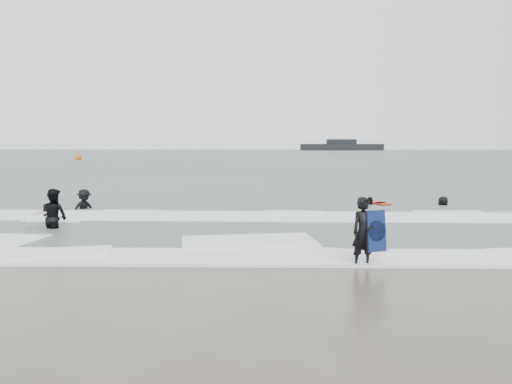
{
  "coord_description": "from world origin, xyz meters",
  "views": [
    {
      "loc": [
        0.65,
        -12.79,
        2.91
      ],
      "look_at": [
        0.0,
        5.0,
        1.1
      ],
      "focal_mm": 35.0,
      "sensor_mm": 36.0,
      "label": 1
    }
  ],
  "objects_px": {
    "surfer_wading": "(55,229)",
    "surfer_right_near": "(370,206)",
    "surfer_centre": "(363,267)",
    "buoy": "(78,158)",
    "surfer_right_far": "(443,206)",
    "surfer_breaker": "(84,210)",
    "vessel_horizon": "(341,146)"
  },
  "relations": [
    {
      "from": "surfer_wading",
      "to": "surfer_breaker",
      "type": "relative_size",
      "value": 1.1
    },
    {
      "from": "surfer_wading",
      "to": "surfer_centre",
      "type": "bearing_deg",
      "value": 177.63
    },
    {
      "from": "surfer_right_near",
      "to": "vessel_horizon",
      "type": "distance_m",
      "value": 137.9
    },
    {
      "from": "buoy",
      "to": "vessel_horizon",
      "type": "height_order",
      "value": "vessel_horizon"
    },
    {
      "from": "surfer_right_near",
      "to": "surfer_right_far",
      "type": "xyz_separation_m",
      "value": [
        3.25,
        -0.04,
        0.0
      ]
    },
    {
      "from": "surfer_centre",
      "to": "surfer_breaker",
      "type": "relative_size",
      "value": 0.95
    },
    {
      "from": "surfer_right_far",
      "to": "buoy",
      "type": "relative_size",
      "value": 0.97
    },
    {
      "from": "surfer_right_near",
      "to": "buoy",
      "type": "bearing_deg",
      "value": -86.45
    },
    {
      "from": "vessel_horizon",
      "to": "surfer_right_near",
      "type": "bearing_deg",
      "value": -97.05
    },
    {
      "from": "surfer_centre",
      "to": "surfer_wading",
      "type": "distance_m",
      "value": 10.49
    },
    {
      "from": "surfer_right_near",
      "to": "surfer_breaker",
      "type": "bearing_deg",
      "value": -20.75
    },
    {
      "from": "surfer_centre",
      "to": "surfer_breaker",
      "type": "height_order",
      "value": "surfer_breaker"
    },
    {
      "from": "surfer_breaker",
      "to": "surfer_right_near",
      "type": "bearing_deg",
      "value": -38.69
    },
    {
      "from": "surfer_right_near",
      "to": "surfer_right_far",
      "type": "relative_size",
      "value": 0.98
    },
    {
      "from": "surfer_right_near",
      "to": "buoy",
      "type": "relative_size",
      "value": 0.94
    },
    {
      "from": "surfer_right_near",
      "to": "surfer_right_far",
      "type": "distance_m",
      "value": 3.25
    },
    {
      "from": "surfer_right_near",
      "to": "vessel_horizon",
      "type": "bearing_deg",
      "value": -126.5
    },
    {
      "from": "vessel_horizon",
      "to": "buoy",
      "type": "bearing_deg",
      "value": -121.64
    },
    {
      "from": "surfer_wading",
      "to": "surfer_breaker",
      "type": "bearing_deg",
      "value": -56.79
    },
    {
      "from": "surfer_wading",
      "to": "vessel_horizon",
      "type": "relative_size",
      "value": 0.07
    },
    {
      "from": "surfer_centre",
      "to": "buoy",
      "type": "bearing_deg",
      "value": 97.64
    },
    {
      "from": "surfer_centre",
      "to": "buoy",
      "type": "distance_m",
      "value": 72.03
    },
    {
      "from": "surfer_centre",
      "to": "surfer_wading",
      "type": "height_order",
      "value": "surfer_wading"
    },
    {
      "from": "surfer_breaker",
      "to": "buoy",
      "type": "height_order",
      "value": "buoy"
    },
    {
      "from": "surfer_right_far",
      "to": "surfer_wading",
      "type": "bearing_deg",
      "value": -1.15
    },
    {
      "from": "surfer_centre",
      "to": "surfer_wading",
      "type": "xyz_separation_m",
      "value": [
        -9.4,
        4.66,
        0.0
      ]
    },
    {
      "from": "surfer_wading",
      "to": "surfer_right_far",
      "type": "bearing_deg",
      "value": -132.75
    },
    {
      "from": "surfer_centre",
      "to": "vessel_horizon",
      "type": "height_order",
      "value": "vessel_horizon"
    },
    {
      "from": "surfer_breaker",
      "to": "buoy",
      "type": "bearing_deg",
      "value": 64.49
    },
    {
      "from": "surfer_centre",
      "to": "surfer_right_near",
      "type": "relative_size",
      "value": 1.06
    },
    {
      "from": "surfer_wading",
      "to": "surfer_right_near",
      "type": "distance_m",
      "value": 13.36
    },
    {
      "from": "surfer_wading",
      "to": "buoy",
      "type": "height_order",
      "value": "buoy"
    }
  ]
}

